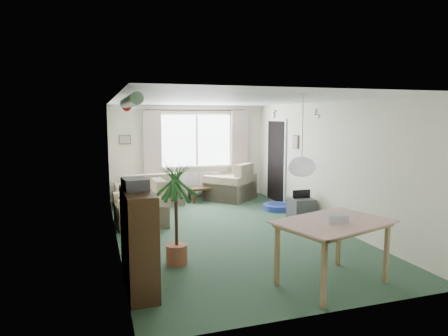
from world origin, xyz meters
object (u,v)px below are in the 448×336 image
object	(u,v)px
sofa	(149,189)
bookshelf	(139,241)
armchair_left	(140,203)
dining_table	(332,253)
pet_bed	(277,207)
houseplant	(176,212)
tv_cube	(301,209)
coffee_table	(205,194)
armchair_corner	(230,181)

from	to	relation	value
sofa	bookshelf	world-z (taller)	bookshelf
armchair_left	dining_table	distance (m)	4.09
pet_bed	dining_table	bearing A→B (deg)	-105.74
houseplant	tv_cube	distance (m)	3.43
bookshelf	dining_table	xyz separation A→B (m)	(2.34, -0.57, -0.22)
bookshelf	houseplant	bearing A→B (deg)	48.47
armchair_left	coffee_table	xyz separation A→B (m)	(1.78, 1.78, -0.26)
armchair_corner	coffee_table	world-z (taller)	armchair_corner
sofa	houseplant	size ratio (longest dim) A/B	1.02
armchair_left	bookshelf	distance (m)	3.03
bookshelf	pet_bed	distance (m)	4.82
coffee_table	pet_bed	bearing A→B (deg)	-47.71
bookshelf	tv_cube	size ratio (longest dim) A/B	2.51
armchair_left	tv_cube	xyz separation A→B (m)	(3.20, -0.60, -0.21)
bookshelf	dining_table	distance (m)	2.42
armchair_corner	houseplant	bearing A→B (deg)	20.49
armchair_corner	pet_bed	size ratio (longest dim) A/B	1.64
armchair_corner	tv_cube	bearing A→B (deg)	66.67
armchair_corner	tv_cube	xyz separation A→B (m)	(0.75, -2.35, -0.25)
bookshelf	sofa	bearing A→B (deg)	79.50
coffee_table	houseplant	size ratio (longest dim) A/B	0.52
tv_cube	armchair_corner	bearing A→B (deg)	110.47
armchair_corner	pet_bed	distance (m)	1.61
tv_cube	pet_bed	xyz separation A→B (m)	(-0.10, 0.93, -0.16)
armchair_left	houseplant	bearing A→B (deg)	2.95
pet_bed	bookshelf	bearing A→B (deg)	-135.86
armchair_corner	tv_cube	distance (m)	2.48
tv_cube	pet_bed	bearing A→B (deg)	98.96
armchair_left	dining_table	xyz separation A→B (m)	(2.00, -3.57, -0.04)
armchair_left	houseplant	distance (m)	2.32
coffee_table	armchair_left	bearing A→B (deg)	-135.09
dining_table	sofa	bearing A→B (deg)	106.64
coffee_table	tv_cube	world-z (taller)	tv_cube
armchair_corner	pet_bed	xyz separation A→B (m)	(0.65, -1.42, -0.41)
coffee_table	tv_cube	distance (m)	2.76
bookshelf	armchair_left	bearing A→B (deg)	81.84
houseplant	pet_bed	distance (m)	3.92
sofa	armchair_left	xyz separation A→B (m)	(-0.40, -1.78, 0.05)
armchair_left	pet_bed	xyz separation A→B (m)	(3.10, 0.33, -0.38)
armchair_left	bookshelf	bearing A→B (deg)	-10.06
sofa	armchair_corner	distance (m)	2.05
pet_bed	houseplant	bearing A→B (deg)	-137.32
armchair_corner	dining_table	distance (m)	5.34
coffee_table	bookshelf	xyz separation A→B (m)	(-2.12, -4.78, 0.44)
bookshelf	coffee_table	bearing A→B (deg)	64.36
coffee_table	dining_table	size ratio (longest dim) A/B	0.63
armchair_corner	pet_bed	world-z (taller)	armchair_corner
armchair_corner	armchair_left	distance (m)	3.01
houseplant	coffee_table	bearing A→B (deg)	69.47
sofa	armchair_corner	bearing A→B (deg)	177.30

